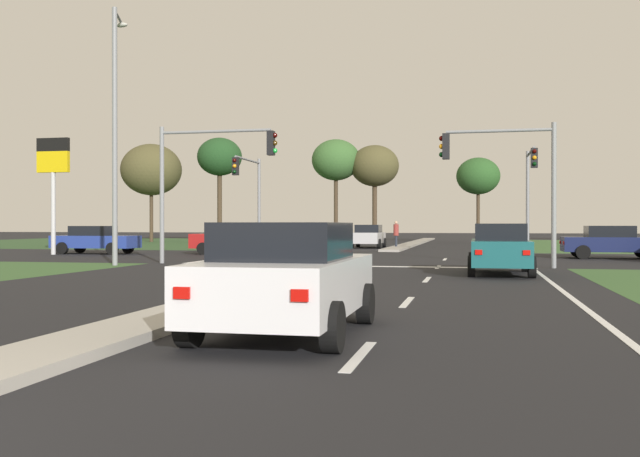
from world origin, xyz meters
TOP-DOWN VIEW (x-y plane):
  - ground_plane at (0.00, 30.00)m, footprint 200.00×200.00m
  - grass_verge_far_left at (-25.50, 54.50)m, footprint 35.00×35.00m
  - median_island_near at (0.00, 11.00)m, footprint 1.20×22.00m
  - median_island_far at (0.00, 55.00)m, footprint 1.20×36.00m
  - lane_dash_near at (3.50, 5.02)m, footprint 0.14×2.00m
  - lane_dash_second at (3.50, 11.02)m, footprint 0.14×2.00m
  - lane_dash_third at (3.50, 17.02)m, footprint 0.14×2.00m
  - lane_dash_fourth at (3.50, 23.02)m, footprint 0.14×2.00m
  - lane_dash_fifth at (3.50, 29.02)m, footprint 0.14×2.00m
  - edge_line_right at (6.85, 12.00)m, footprint 0.14×24.00m
  - stop_bar_near at (3.80, 23.00)m, footprint 6.40×0.50m
  - crosswalk_bar_near at (-6.40, 24.80)m, footprint 0.70×2.80m
  - crosswalk_bar_second at (-5.25, 24.80)m, footprint 0.70×2.80m
  - crosswalk_bar_third at (-4.10, 24.80)m, footprint 0.70×2.80m
  - crosswalk_bar_fourth at (-2.95, 24.80)m, footprint 0.70×2.80m
  - crosswalk_bar_fifth at (-1.80, 24.80)m, footprint 0.70×2.80m
  - car_teal_second at (5.60, 19.70)m, footprint 1.95×4.58m
  - car_red_third at (-7.55, 32.33)m, footprint 4.58×2.07m
  - car_navy_fourth at (11.00, 31.48)m, footprint 4.50×2.04m
  - car_white_fifth at (2.22, 6.43)m, footprint 2.08×4.15m
  - car_silver_sixth at (-2.24, 44.13)m, footprint 2.05×4.30m
  - car_blue_seventh at (-15.10, 31.18)m, footprint 4.56×1.95m
  - traffic_signal_far_right at (7.60, 34.88)m, footprint 0.32×4.75m
  - traffic_signal_far_left at (-7.60, 34.95)m, footprint 0.32×4.52m
  - traffic_signal_near_left at (-5.79, 23.40)m, footprint 4.95×0.32m
  - traffic_signal_near_right at (6.06, 23.40)m, footprint 4.18×0.32m
  - street_lamp_second at (-8.74, 21.69)m, footprint 0.95×1.83m
  - pedestrian_at_median at (-0.23, 42.92)m, footprint 0.34×0.34m
  - fuel_price_totem at (-16.73, 29.86)m, footprint 1.80×0.24m
  - treeline_near at (-23.93, 56.20)m, footprint 5.48×5.48m
  - treeline_second at (-17.90, 57.60)m, footprint 4.05×4.05m
  - treeline_third at (-7.15, 57.77)m, footprint 4.25×4.25m
  - treeline_fourth at (-3.77, 58.08)m, footprint 4.23×4.23m
  - treeline_fifth at (5.05, 57.79)m, footprint 3.65×3.65m

SIDE VIEW (x-z plane):
  - ground_plane at x=0.00m, z-range 0.00..0.00m
  - grass_verge_far_left at x=-25.50m, z-range 0.00..0.01m
  - lane_dash_near at x=3.50m, z-range 0.00..0.01m
  - lane_dash_second at x=3.50m, z-range 0.00..0.01m
  - lane_dash_third at x=3.50m, z-range 0.00..0.01m
  - lane_dash_fourth at x=3.50m, z-range 0.00..0.01m
  - lane_dash_fifth at x=3.50m, z-range 0.00..0.01m
  - edge_line_right at x=6.85m, z-range 0.00..0.01m
  - stop_bar_near at x=3.80m, z-range 0.00..0.01m
  - crosswalk_bar_near at x=-6.40m, z-range 0.00..0.01m
  - crosswalk_bar_second at x=-5.25m, z-range 0.00..0.01m
  - crosswalk_bar_third at x=-4.10m, z-range 0.00..0.01m
  - crosswalk_bar_fourth at x=-2.95m, z-range 0.00..0.01m
  - crosswalk_bar_fifth at x=-1.80m, z-range 0.00..0.01m
  - median_island_near at x=0.00m, z-range 0.00..0.14m
  - median_island_far at x=0.00m, z-range 0.00..0.14m
  - car_blue_seventh at x=-15.10m, z-range 0.02..1.52m
  - car_navy_fourth at x=11.00m, z-range 0.02..1.53m
  - car_silver_sixth at x=-2.24m, z-range 0.02..1.57m
  - car_white_fifth at x=2.22m, z-range 0.01..1.61m
  - car_teal_second at x=5.60m, z-range 0.02..1.62m
  - car_red_third at x=-7.55m, z-range 0.02..1.62m
  - pedestrian_at_median at x=-0.23m, z-range 0.31..1.98m
  - traffic_signal_near_right at x=6.06m, z-range 0.98..6.23m
  - traffic_signal_far_left at x=-7.60m, z-range 1.03..6.47m
  - traffic_signal_far_right at x=7.60m, z-range 1.06..6.61m
  - traffic_signal_near_left at x=-5.79m, z-range 1.07..6.61m
  - fuel_price_totem at x=-16.73m, z-range 1.41..7.51m
  - street_lamp_second at x=-8.74m, z-range 0.52..10.42m
  - treeline_fifth at x=5.05m, z-range 2.03..9.24m
  - treeline_near at x=-23.93m, z-range 2.10..10.98m
  - treeline_fourth at x=-3.77m, z-range 2.40..10.90m
  - treeline_third at x=-7.15m, z-range 2.68..11.73m
  - treeline_second at x=-17.90m, z-range 2.92..12.38m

